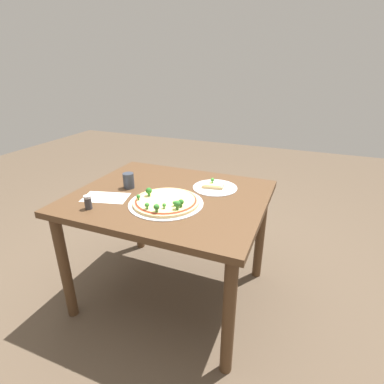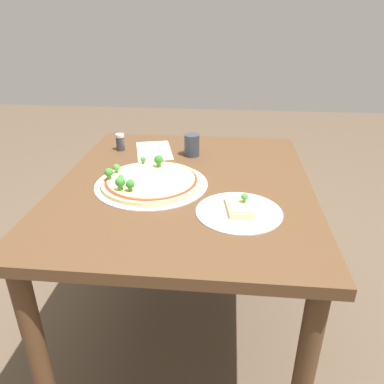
{
  "view_description": "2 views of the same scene",
  "coord_description": "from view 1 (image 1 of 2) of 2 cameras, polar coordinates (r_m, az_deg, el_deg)",
  "views": [
    {
      "loc": [
        -0.71,
        1.39,
        1.4
      ],
      "look_at": [
        -0.12,
        -0.04,
        0.73
      ],
      "focal_mm": 28.0,
      "sensor_mm": 36.0,
      "label": 1
    },
    {
      "loc": [
        -1.22,
        -0.15,
        1.27
      ],
      "look_at": [
        -0.12,
        -0.04,
        0.73
      ],
      "focal_mm": 35.0,
      "sensor_mm": 36.0,
      "label": 2
    }
  ],
  "objects": [
    {
      "name": "ground_plane",
      "position": [
        2.1,
        -3.72,
        -18.48
      ],
      "size": [
        8.0,
        8.0,
        0.0
      ],
      "primitive_type": "plane",
      "color": "brown"
    },
    {
      "name": "dining_table",
      "position": [
        1.75,
        -4.24,
        -3.33
      ],
      "size": [
        1.08,
        0.9,
        0.71
      ],
      "color": "#4C331E",
      "rests_on": "ground_plane"
    },
    {
      "name": "pizza_tray_whole",
      "position": [
        1.59,
        -5.01,
        -1.84
      ],
      "size": [
        0.4,
        0.4,
        0.07
      ],
      "color": "silver",
      "rests_on": "dining_table"
    },
    {
      "name": "pizza_tray_slice",
      "position": [
        1.8,
        4.26,
        1.04
      ],
      "size": [
        0.27,
        0.27,
        0.05
      ],
      "color": "silver",
      "rests_on": "dining_table"
    },
    {
      "name": "drinking_cup",
      "position": [
        1.82,
        -11.93,
        2.17
      ],
      "size": [
        0.06,
        0.06,
        0.09
      ],
      "primitive_type": "cylinder",
      "color": "#2D333D",
      "rests_on": "dining_table"
    },
    {
      "name": "condiment_shaker",
      "position": [
        1.62,
        -19.2,
        -1.83
      ],
      "size": [
        0.04,
        0.04,
        0.07
      ],
      "color": "#333338",
      "rests_on": "dining_table"
    },
    {
      "name": "paper_menu",
      "position": [
        1.74,
        -16.12,
        -0.99
      ],
      "size": [
        0.28,
        0.2,
        0.0
      ],
      "primitive_type": "cube",
      "rotation": [
        0.0,
        0.0,
        0.26
      ],
      "color": "silver",
      "rests_on": "dining_table"
    }
  ]
}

